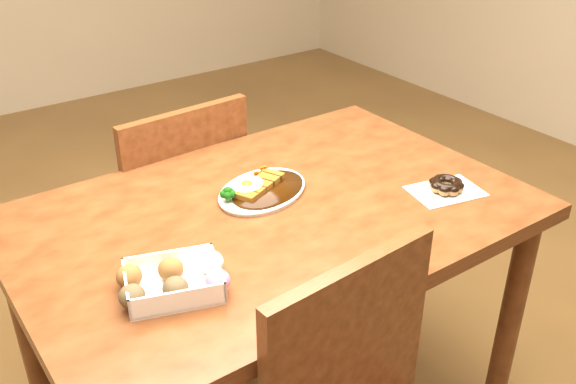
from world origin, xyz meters
TOP-DOWN VIEW (x-y plane):
  - table at (0.00, 0.00)m, footprint 1.20×0.80m
  - chair_far at (-0.02, 0.53)m, footprint 0.44×0.44m
  - katsu_curry_plate at (0.02, 0.08)m, footprint 0.30×0.26m
  - donut_box at (-0.33, -0.15)m, footprint 0.22×0.19m
  - pon_de_ring at (0.40, -0.18)m, footprint 0.20×0.16m

SIDE VIEW (x-z plane):
  - chair_far at x=-0.02m, z-range 0.04..0.91m
  - table at x=0.00m, z-range 0.28..1.03m
  - katsu_curry_plate at x=0.02m, z-range 0.74..0.79m
  - pon_de_ring at x=0.40m, z-range 0.75..0.78m
  - donut_box at x=-0.33m, z-range 0.75..0.80m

